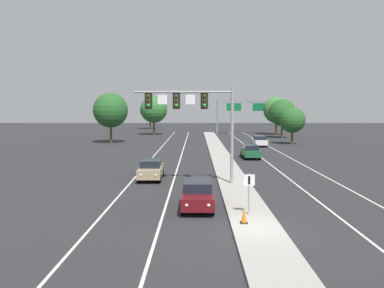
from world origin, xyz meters
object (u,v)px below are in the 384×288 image
Objects in this scene: overhead_signal_mast at (197,112)px; tree_far_left_c at (150,110)px; car_oncoming_tan at (151,169)px; tree_far_left_a at (154,109)px; tree_far_right_b at (276,110)px; tree_far_left_b at (111,110)px; median_sign_post at (249,188)px; car_receding_green at (250,151)px; traffic_cone_median_nose at (244,216)px; car_receding_white at (259,141)px; highway_sign_gantry at (247,106)px; tree_far_right_a at (292,120)px; tree_far_right_c at (282,113)px; car_oncoming_darkred at (198,194)px.

overhead_signal_mast is 0.94× the size of tree_far_left_c.
car_oncoming_tan is 0.54× the size of tree_far_left_a.
tree_far_left_b is (-31.02, -19.87, 0.11)m from tree_far_right_b.
median_sign_post is 24.65m from car_receding_green.
tree_far_left_a is (-11.32, 64.36, 4.89)m from traffic_cone_median_nose.
tree_far_left_a reaches higher than car_receding_white.
tree_far_left_a is (5.01, 19.09, 0.05)m from tree_far_left_b.
overhead_signal_mast is at bearing -107.56° from car_receding_white.
tree_far_right_a is at bearing -80.52° from highway_sign_gantry.
car_oncoming_tan is at bearing -104.97° from highway_sign_gantry.
tree_far_right_c is at bearing 65.33° from car_oncoming_tan.
car_oncoming_darkred is 4.17m from traffic_cone_median_nose.
car_oncoming_darkred is 1.00× the size of car_receding_green.
tree_far_left_a is 1.12× the size of tree_far_right_c.
overhead_signal_mast is at bearing -80.49° from tree_far_left_a.
car_oncoming_darkred is (-2.71, 1.88, -0.77)m from median_sign_post.
tree_far_left_a is at bearing -170.15° from highway_sign_gantry.
tree_far_right_a is (15.09, 39.90, 3.00)m from car_oncoming_darkred.
traffic_cone_median_nose is (2.26, -3.49, -0.31)m from car_oncoming_darkred.
car_receding_white is at bearing -106.72° from tree_far_right_b.
traffic_cone_median_nose is (2.26, -10.30, -4.99)m from overhead_signal_mast.
tree_far_left_b is (-16.77, 43.67, 3.76)m from median_sign_post.
tree_far_right_c is (1.12, 12.73, 1.00)m from tree_far_right_a.
median_sign_post reaches higher than car_receding_green.
tree_far_right_c is (25.27, -8.25, -0.57)m from tree_far_left_a.
tree_far_left_a is at bearing -178.28° from tree_far_right_b.
tree_far_right_b is (16.96, 54.84, -0.26)m from overhead_signal_mast.
car_receding_white is 0.55× the size of tree_far_left_b.
tree_far_left_b is (-10.32, 32.61, 4.52)m from car_oncoming_tan.
car_receding_white is at bearing 80.10° from median_sign_post.
tree_far_right_b is at bearing 74.63° from car_oncoming_darkred.
car_receding_white is (9.42, 29.76, -4.68)m from overhead_signal_mast.
car_oncoming_tan is at bearing -83.27° from tree_far_left_c.
tree_far_right_a is at bearing 73.49° from median_sign_post.
tree_far_right_c is at bearing 76.09° from median_sign_post.
overhead_signal_mast is 6.44m from car_oncoming_tan.
tree_far_right_b is 9.07m from tree_far_right_c.
tree_far_right_a reaches higher than car_oncoming_darkred.
car_receding_green is at bearing 82.04° from median_sign_post.
tree_far_left_b reaches higher than highway_sign_gantry.
highway_sign_gantry is at bearing 155.57° from tree_far_right_b.
traffic_cone_median_nose is at bearing -64.62° from car_oncoming_tan.
median_sign_post is at bearing -97.96° from car_receding_green.
tree_far_left_b is (-1.44, -42.57, 0.21)m from tree_far_left_c.
overhead_signal_mast is 0.90× the size of tree_far_left_b.
tree_far_right_a reaches higher than car_receding_green.
median_sign_post is 0.49× the size of car_receding_white.
car_receding_white is 7.23m from tree_far_right_a.
traffic_cone_median_nose is at bearing -103.96° from tree_far_right_c.
tree_far_left_a reaches higher than car_receding_green.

